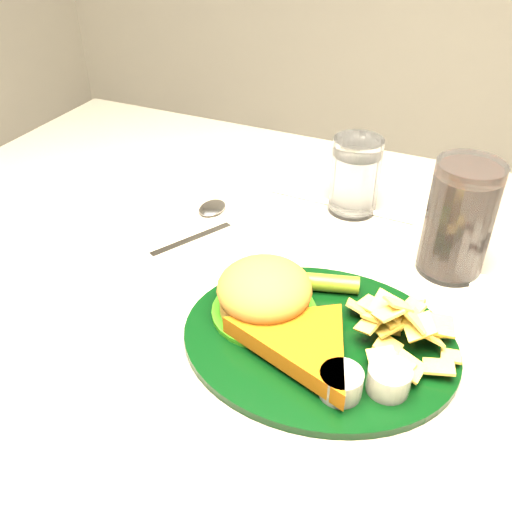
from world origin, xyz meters
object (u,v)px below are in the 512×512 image
at_px(dinner_plate, 320,320).
at_px(water_glass, 355,176).
at_px(cola_glass, 459,219).
at_px(table, 288,473).

bearing_deg(dinner_plate, water_glass, 93.17).
bearing_deg(water_glass, dinner_plate, -80.20).
xyz_separation_m(dinner_plate, water_glass, (-0.05, 0.27, 0.02)).
xyz_separation_m(water_glass, cola_glass, (0.15, -0.09, 0.02)).
bearing_deg(water_glass, cola_glass, -30.71).
relative_size(table, water_glass, 11.31).
height_order(dinner_plate, water_glass, water_glass).
relative_size(table, dinner_plate, 4.27).
height_order(water_glass, cola_glass, cola_glass).
bearing_deg(cola_glass, water_glass, 149.29).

